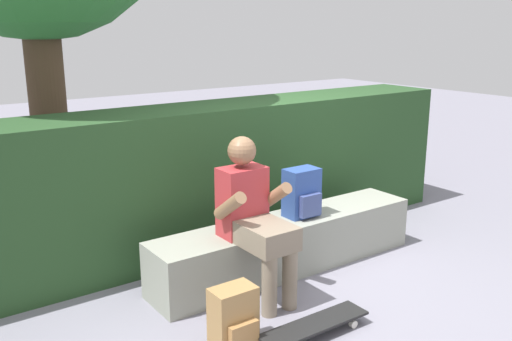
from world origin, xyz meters
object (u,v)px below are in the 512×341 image
(bench_main, at_px, (288,244))
(backpack_on_bench, at_px, (302,193))
(skateboard_near_person, at_px, (314,325))
(backpack_on_ground, at_px, (234,319))
(person_skater, at_px, (253,214))

(bench_main, height_order, backpack_on_bench, backpack_on_bench)
(skateboard_near_person, height_order, backpack_on_bench, backpack_on_bench)
(backpack_on_bench, bearing_deg, bench_main, 176.02)
(backpack_on_bench, bearing_deg, backpack_on_ground, -148.13)
(person_skater, xyz_separation_m, skateboard_near_person, (-0.02, -0.70, -0.56))
(bench_main, relative_size, backpack_on_ground, 6.01)
(bench_main, bearing_deg, skateboard_near_person, -119.28)
(person_skater, height_order, backpack_on_ground, person_skater)
(bench_main, bearing_deg, backpack_on_ground, -144.45)
(skateboard_near_person, bearing_deg, backpack_on_ground, 158.26)
(backpack_on_bench, bearing_deg, person_skater, -162.25)
(bench_main, distance_m, backpack_on_ground, 1.24)
(person_skater, bearing_deg, backpack_on_bench, 17.75)
(backpack_on_bench, height_order, backpack_on_ground, backpack_on_bench)
(bench_main, height_order, person_skater, person_skater)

